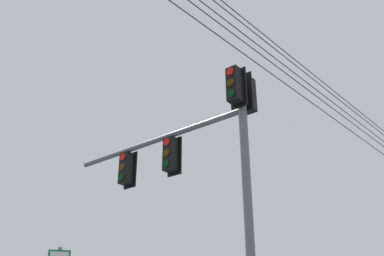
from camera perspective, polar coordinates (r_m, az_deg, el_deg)
name	(u,v)px	position (r m, az deg, el deg)	size (l,w,h in m)	color
signal_mast_assembly	(203,160)	(10.91, 1.44, -4.05)	(1.61, 5.86, 7.31)	slate
overhead_wire_span	(257,45)	(12.55, 8.27, 10.35)	(18.72, 2.08, 1.39)	black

